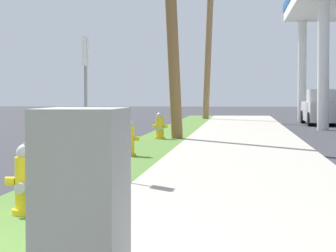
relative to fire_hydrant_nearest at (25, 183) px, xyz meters
name	(u,v)px	position (x,y,z in m)	size (l,w,h in m)	color
fire_hydrant_nearest	(25,183)	(0.00, 0.00, 0.00)	(0.42, 0.38, 0.74)	yellow
fire_hydrant_second	(129,140)	(-0.04, 7.88, 0.00)	(0.42, 0.38, 0.74)	yellow
fire_hydrant_third	(160,127)	(-0.03, 13.93, 0.00)	(0.42, 0.37, 0.74)	yellow
utility_pole_background	(209,25)	(0.62, 31.90, 4.39)	(1.38, 0.54, 9.27)	#937047
utility_cabinet	(82,214)	(1.29, -3.40, 0.22)	(0.54, 0.82, 1.17)	slate
street_sign_post	(86,77)	(-0.15, 3.95, 1.19)	(0.05, 0.36, 2.12)	gray
car_silver_by_near_pump	(326,109)	(5.99, 27.54, 0.28)	(1.98, 4.52, 1.57)	#BCBCC1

